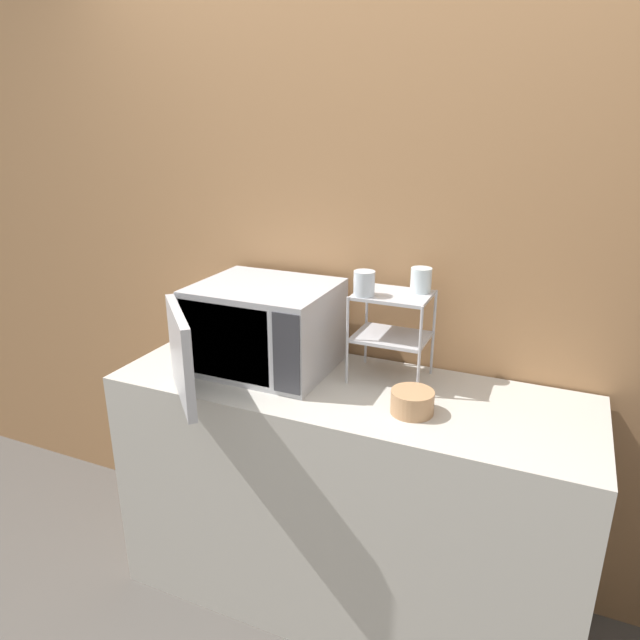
# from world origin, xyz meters

# --- Properties ---
(wall_back) EXTENTS (8.00, 0.06, 2.60)m
(wall_back) POSITION_xyz_m (0.00, 0.62, 1.30)
(wall_back) COLOR #9E7047
(wall_back) RESTS_ON ground_plane
(counter) EXTENTS (1.71, 0.58, 0.94)m
(counter) POSITION_xyz_m (0.00, 0.29, 0.47)
(counter) COLOR #B7B2A8
(counter) RESTS_ON ground_plane
(microwave) EXTENTS (0.52, 0.72, 0.32)m
(microwave) POSITION_xyz_m (-0.36, 0.32, 1.10)
(microwave) COLOR #ADADB2
(microwave) RESTS_ON counter
(dish_rack) EXTENTS (0.27, 0.21, 0.32)m
(dish_rack) POSITION_xyz_m (0.12, 0.42, 1.17)
(dish_rack) COLOR #B2B2B7
(dish_rack) RESTS_ON counter
(glass_front_left) EXTENTS (0.07, 0.07, 0.09)m
(glass_front_left) POSITION_xyz_m (0.03, 0.36, 1.30)
(glass_front_left) COLOR silver
(glass_front_left) RESTS_ON dish_rack
(glass_back_right) EXTENTS (0.07, 0.07, 0.09)m
(glass_back_right) POSITION_xyz_m (0.20, 0.48, 1.30)
(glass_back_right) COLOR silver
(glass_back_right) RESTS_ON dish_rack
(bowl) EXTENTS (0.14, 0.14, 0.08)m
(bowl) POSITION_xyz_m (0.26, 0.20, 0.97)
(bowl) COLOR #AD7F56
(bowl) RESTS_ON counter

